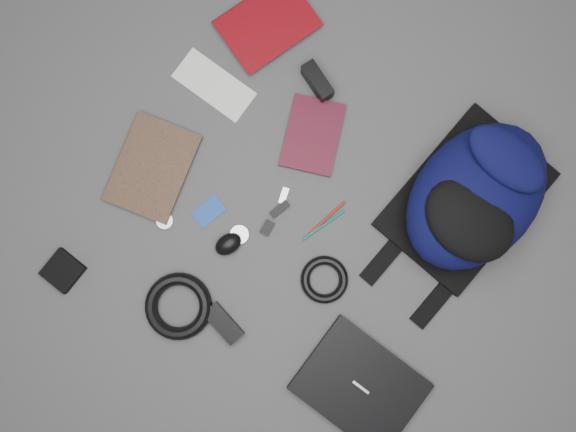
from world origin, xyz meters
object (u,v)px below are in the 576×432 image
Objects in this scene: laptop at (360,386)px; compact_camera at (317,82)px; dvd_case at (312,135)px; power_brick at (224,323)px; backpack at (476,196)px; mouse at (228,244)px; pouch at (63,271)px; comic_book at (120,155)px.

compact_camera reaches higher than laptop.
power_brick reaches higher than dvd_case.
backpack is 0.78m from power_brick.
compact_camera is at bearing 134.56° from laptop.
mouse reaches higher than power_brick.
mouse is at bearing 44.39° from pouch.
mouse is at bearing -17.49° from comic_book.
backpack is 0.61m from laptop.
backpack is 4.42× the size of compact_camera.
laptop is at bearing -25.18° from compact_camera.
comic_book is 2.31× the size of power_brick.
dvd_case is 1.89× the size of compact_camera.
comic_book is at bearing -161.12° from dvd_case.
laptop is 3.43× the size of pouch.
laptop is (0.05, -0.60, -0.09)m from backpack.
compact_camera reaches higher than mouse.
compact_camera is 1.20× the size of pouch.
dvd_case is 2.27× the size of pouch.
backpack reaches higher than laptop.
comic_book is 0.40m from mouse.
dvd_case is at bearing -37.98° from compact_camera.
power_brick is at bearing -36.48° from mouse.
power_brick is 1.27× the size of pouch.
pouch is at bearing -138.29° from dvd_case.
backpack is 1.54× the size of laptop.
backpack reaches higher than comic_book.
laptop is 0.90m from pouch.
compact_camera reaches higher than pouch.
backpack is 0.48m from dvd_case.
power_brick reaches higher than pouch.
dvd_case is (-0.46, -0.10, -0.10)m from backpack.
mouse is (-0.48, -0.49, -0.08)m from backpack.
laptop is 0.72m from dvd_case.
backpack reaches higher than pouch.
dvd_case is 0.81m from pouch.
pouch is (-0.82, -0.83, -0.09)m from backpack.
laptop is 0.87m from compact_camera.
backpack reaches higher than mouse.
pouch is at bearing -129.26° from backpack.
backpack is 6.29× the size of mouse.
compact_camera is (0.34, 0.50, 0.02)m from comic_book.
backpack is at bearing 14.45° from comic_book.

